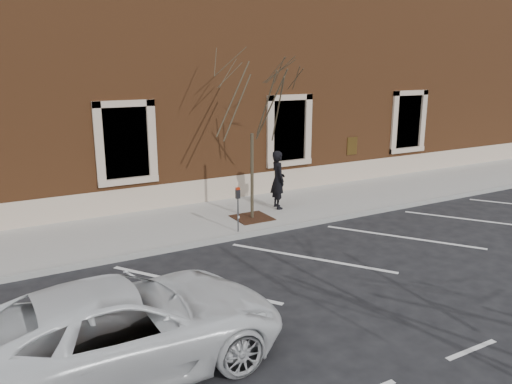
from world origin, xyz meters
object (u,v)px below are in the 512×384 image
white_truck (121,328)px  man (278,180)px  parking_meter (238,201)px  sapling (252,109)px

white_truck → man: bearing=-48.6°
man → parking_meter: 2.72m
sapling → white_truck: 8.37m
sapling → white_truck: (-5.48, -5.70, -2.75)m
man → sapling: size_ratio=0.40×
sapling → man: bearing=24.6°
man → white_truck: bearing=145.1°
sapling → white_truck: sapling is taller
man → white_truck: (-6.77, -6.29, -0.37)m
man → sapling: 2.77m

